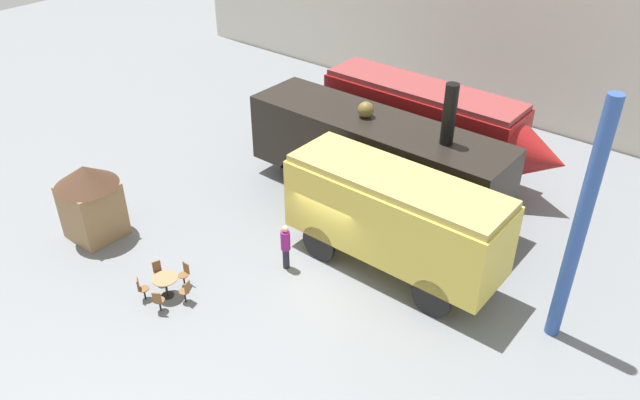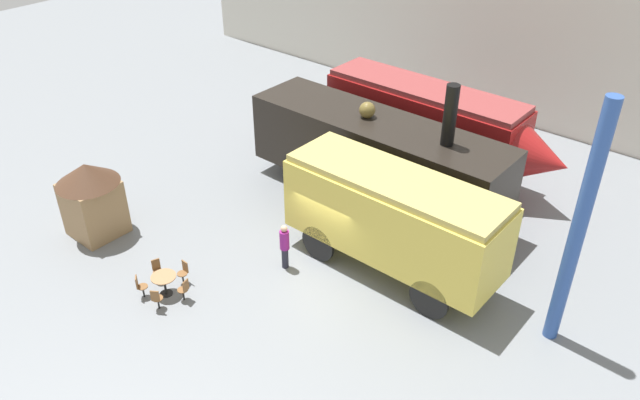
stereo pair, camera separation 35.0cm
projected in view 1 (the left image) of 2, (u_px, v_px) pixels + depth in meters
The scene contains 14 objects.
ground_plane at pixel (326, 259), 22.66m from camera, with size 80.00×80.00×0.00m, color gray.
backdrop_wall at pixel (523, 34), 30.20m from camera, with size 44.00×0.15×9.00m.
streamlined_locomotive at pixel (436, 123), 27.03m from camera, with size 11.01×2.41×3.78m.
steam_locomotive at pixel (376, 153), 24.83m from camera, with size 10.95×2.86×5.90m.
passenger_coach_vintage at pixel (395, 214), 20.99m from camera, with size 7.70×2.56×3.78m.
cafe_table_near at pixel (165, 282), 20.66m from camera, with size 0.85×0.85×0.76m.
cafe_chair_0 at pixel (185, 272), 21.21m from camera, with size 0.36×0.36×0.87m.
cafe_chair_1 at pixel (158, 271), 21.29m from camera, with size 0.39×0.38×0.87m.
cafe_chair_2 at pixel (141, 287), 20.56m from camera, with size 0.40×0.41×0.87m.
cafe_chair_3 at pixel (158, 300), 20.04m from camera, with size 0.40×0.40×0.87m.
cafe_chair_4 at pixel (186, 290), 20.44m from camera, with size 0.39×0.37×0.87m.
visitor_person at pixel (286, 245), 21.74m from camera, with size 0.34×0.34×1.79m.
ticket_kiosk at pixel (90, 198), 23.05m from camera, with size 2.34×2.34×3.00m.
support_pillar at pixel (580, 227), 17.40m from camera, with size 0.44×0.44×8.00m.
Camera 1 is at (11.11, -14.06, 14.04)m, focal length 35.00 mm.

